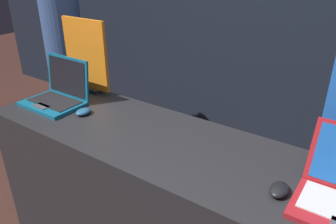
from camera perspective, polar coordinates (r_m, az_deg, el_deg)
name	(u,v)px	position (r m, az deg, el deg)	size (l,w,h in m)	color
display_counter	(168,218)	(1.80, -0.03, -18.02)	(1.98, 0.58, 0.94)	black
laptop_front	(58,93)	(1.99, -18.54, 3.16)	(0.34, 0.27, 0.25)	#0F5170
mouse_front	(83,112)	(1.82, -14.52, 0.05)	(0.07, 0.09, 0.03)	navy
promo_stand_front	(86,58)	(2.08, -14.06, 9.17)	(0.34, 0.07, 0.45)	black
mouse_back	(279,190)	(1.27, 18.80, -12.68)	(0.07, 0.10, 0.03)	black
person_bystander	(67,64)	(2.98, -17.19, 7.99)	(0.32, 0.32, 1.66)	#282833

